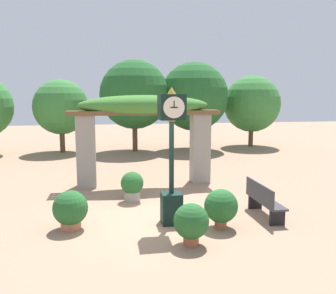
# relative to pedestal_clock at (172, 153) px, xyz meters

# --- Properties ---
(ground_plane) EXTENTS (60.00, 60.00, 0.00)m
(ground_plane) POSITION_rel_pedestal_clock_xyz_m (-0.24, 0.23, -1.77)
(ground_plane) COLOR #9E7A60
(pedestal_clock) EXTENTS (0.60, 0.65, 3.33)m
(pedestal_clock) POSITION_rel_pedestal_clock_xyz_m (0.00, 0.00, 0.00)
(pedestal_clock) COLOR black
(pedestal_clock) RESTS_ON ground
(pergola) EXTENTS (5.24, 1.23, 3.14)m
(pergola) POSITION_rel_pedestal_clock_xyz_m (-0.24, 3.97, 0.52)
(pergola) COLOR gray
(pergola) RESTS_ON ground
(potted_plant_near_left) EXTENTS (0.75, 0.75, 0.90)m
(potted_plant_near_left) POSITION_rel_pedestal_clock_xyz_m (0.17, -1.36, -1.26)
(potted_plant_near_left) COLOR #9E563D
(potted_plant_near_left) RESTS_ON ground
(potted_plant_near_right) EXTENTS (0.80, 0.80, 0.95)m
(potted_plant_near_right) POSITION_rel_pedestal_clock_xyz_m (1.09, -0.53, -1.24)
(potted_plant_near_right) COLOR #9E563D
(potted_plant_near_right) RESTS_ON ground
(potted_plant_far_left) EXTENTS (0.68, 0.68, 0.90)m
(potted_plant_far_left) POSITION_rel_pedestal_clock_xyz_m (-0.82, 1.99, -1.28)
(potted_plant_far_left) COLOR gray
(potted_plant_far_left) RESTS_ON ground
(potted_plant_far_right) EXTENTS (0.82, 0.82, 0.93)m
(potted_plant_far_right) POSITION_rel_pedestal_clock_xyz_m (-2.41, -0.01, -1.28)
(potted_plant_far_right) COLOR #B26B4C
(potted_plant_far_right) RESTS_ON ground
(park_bench) EXTENTS (0.42, 1.64, 0.89)m
(park_bench) POSITION_rel_pedestal_clock_xyz_m (2.44, 0.07, -1.33)
(park_bench) COLOR #38383D
(park_bench) RESTS_ON ground
(tree_line) EXTENTS (18.46, 4.34, 5.06)m
(tree_line) POSITION_rel_pedestal_clock_xyz_m (0.49, 11.69, 1.07)
(tree_line) COLOR brown
(tree_line) RESTS_ON ground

